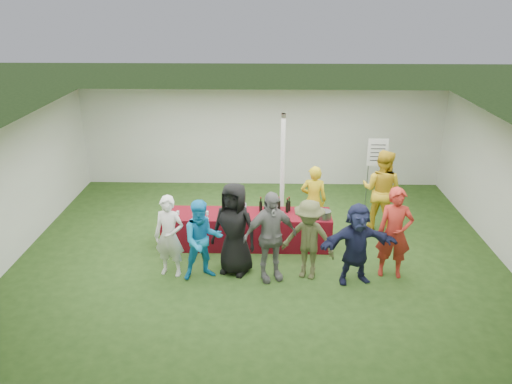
{
  "coord_description": "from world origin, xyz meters",
  "views": [
    {
      "loc": [
        0.16,
        -9.47,
        5.15
      ],
      "look_at": [
        -0.08,
        0.22,
        1.25
      ],
      "focal_mm": 35.0,
      "sensor_mm": 36.0,
      "label": 1
    }
  ],
  "objects_px": {
    "staff_back": "(381,190)",
    "customer_3": "(270,236)",
    "serving_table": "(247,229)",
    "wine_list_sign": "(377,158)",
    "dump_bucket": "(325,215)",
    "customer_4": "(309,240)",
    "customer_1": "(203,240)",
    "customer_6": "(395,233)",
    "customer_5": "(356,244)",
    "customer_2": "(234,229)",
    "customer_0": "(169,236)",
    "staff_pourer": "(313,200)"
  },
  "relations": [
    {
      "from": "staff_back",
      "to": "customer_5",
      "type": "bearing_deg",
      "value": 97.47
    },
    {
      "from": "dump_bucket",
      "to": "customer_5",
      "type": "distance_m",
      "value": 1.28
    },
    {
      "from": "serving_table",
      "to": "customer_2",
      "type": "relative_size",
      "value": 1.94
    },
    {
      "from": "serving_table",
      "to": "staff_back",
      "type": "height_order",
      "value": "staff_back"
    },
    {
      "from": "staff_back",
      "to": "customer_0",
      "type": "bearing_deg",
      "value": 55.08
    },
    {
      "from": "customer_2",
      "to": "customer_4",
      "type": "height_order",
      "value": "customer_2"
    },
    {
      "from": "dump_bucket",
      "to": "customer_6",
      "type": "distance_m",
      "value": 1.54
    },
    {
      "from": "serving_table",
      "to": "customer_1",
      "type": "distance_m",
      "value": 1.6
    },
    {
      "from": "customer_6",
      "to": "wine_list_sign",
      "type": "bearing_deg",
      "value": 92.21
    },
    {
      "from": "customer_4",
      "to": "customer_1",
      "type": "bearing_deg",
      "value": -157.71
    },
    {
      "from": "customer_3",
      "to": "serving_table",
      "type": "bearing_deg",
      "value": 89.61
    },
    {
      "from": "customer_4",
      "to": "customer_6",
      "type": "distance_m",
      "value": 1.64
    },
    {
      "from": "customer_0",
      "to": "customer_1",
      "type": "relative_size",
      "value": 1.02
    },
    {
      "from": "customer_1",
      "to": "customer_2",
      "type": "relative_size",
      "value": 0.86
    },
    {
      "from": "wine_list_sign",
      "to": "customer_6",
      "type": "distance_m",
      "value": 3.41
    },
    {
      "from": "serving_table",
      "to": "wine_list_sign",
      "type": "xyz_separation_m",
      "value": [
        3.16,
        2.2,
        0.94
      ]
    },
    {
      "from": "staff_back",
      "to": "customer_6",
      "type": "relative_size",
      "value": 1.05
    },
    {
      "from": "wine_list_sign",
      "to": "customer_2",
      "type": "height_order",
      "value": "customer_2"
    },
    {
      "from": "customer_4",
      "to": "customer_3",
      "type": "bearing_deg",
      "value": -154.03
    },
    {
      "from": "wine_list_sign",
      "to": "customer_6",
      "type": "xyz_separation_m",
      "value": [
        -0.31,
        -3.37,
        -0.41
      ]
    },
    {
      "from": "serving_table",
      "to": "customer_6",
      "type": "distance_m",
      "value": 3.13
    },
    {
      "from": "serving_table",
      "to": "wine_list_sign",
      "type": "bearing_deg",
      "value": 34.81
    },
    {
      "from": "staff_back",
      "to": "customer_4",
      "type": "distance_m",
      "value": 2.87
    },
    {
      "from": "staff_pourer",
      "to": "customer_4",
      "type": "relative_size",
      "value": 1.01
    },
    {
      "from": "customer_0",
      "to": "customer_6",
      "type": "xyz_separation_m",
      "value": [
        4.28,
        0.06,
        0.09
      ]
    },
    {
      "from": "customer_0",
      "to": "staff_pourer",
      "type": "bearing_deg",
      "value": 44.4
    },
    {
      "from": "customer_1",
      "to": "customer_2",
      "type": "bearing_deg",
      "value": 3.38
    },
    {
      "from": "customer_6",
      "to": "customer_3",
      "type": "bearing_deg",
      "value": -168.23
    },
    {
      "from": "serving_table",
      "to": "wine_list_sign",
      "type": "height_order",
      "value": "wine_list_sign"
    },
    {
      "from": "wine_list_sign",
      "to": "customer_4",
      "type": "bearing_deg",
      "value": -119.18
    },
    {
      "from": "staff_back",
      "to": "customer_3",
      "type": "relative_size",
      "value": 1.06
    },
    {
      "from": "wine_list_sign",
      "to": "customer_3",
      "type": "distance_m",
      "value": 4.46
    },
    {
      "from": "customer_0",
      "to": "customer_1",
      "type": "bearing_deg",
      "value": 2.19
    },
    {
      "from": "customer_2",
      "to": "dump_bucket",
      "type": "bearing_deg",
      "value": 46.68
    },
    {
      "from": "serving_table",
      "to": "customer_1",
      "type": "xyz_separation_m",
      "value": [
        -0.78,
        -1.33,
        0.42
      ]
    },
    {
      "from": "customer_2",
      "to": "customer_0",
      "type": "bearing_deg",
      "value": -153.18
    },
    {
      "from": "dump_bucket",
      "to": "customer_6",
      "type": "height_order",
      "value": "customer_6"
    },
    {
      "from": "serving_table",
      "to": "staff_pourer",
      "type": "distance_m",
      "value": 1.67
    },
    {
      "from": "dump_bucket",
      "to": "customer_4",
      "type": "distance_m",
      "value": 1.13
    },
    {
      "from": "wine_list_sign",
      "to": "customer_1",
      "type": "xyz_separation_m",
      "value": [
        -3.94,
        -3.53,
        -0.52
      ]
    },
    {
      "from": "serving_table",
      "to": "customer_1",
      "type": "relative_size",
      "value": 2.25
    },
    {
      "from": "dump_bucket",
      "to": "customer_3",
      "type": "bearing_deg",
      "value": -135.44
    },
    {
      "from": "serving_table",
      "to": "customer_5",
      "type": "bearing_deg",
      "value": -33.85
    },
    {
      "from": "wine_list_sign",
      "to": "customer_0",
      "type": "xyz_separation_m",
      "value": [
        -4.59,
        -3.43,
        -0.5
      ]
    },
    {
      "from": "serving_table",
      "to": "customer_3",
      "type": "xyz_separation_m",
      "value": [
        0.5,
        -1.34,
        0.52
      ]
    },
    {
      "from": "staff_pourer",
      "to": "serving_table",
      "type": "bearing_deg",
      "value": 28.89
    },
    {
      "from": "dump_bucket",
      "to": "customer_5",
      "type": "xyz_separation_m",
      "value": [
        0.47,
        -1.19,
        -0.04
      ]
    },
    {
      "from": "wine_list_sign",
      "to": "customer_5",
      "type": "bearing_deg",
      "value": -106.36
    },
    {
      "from": "staff_back",
      "to": "customer_6",
      "type": "bearing_deg",
      "value": 114.09
    },
    {
      "from": "staff_pourer",
      "to": "customer_0",
      "type": "relative_size",
      "value": 0.99
    }
  ]
}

